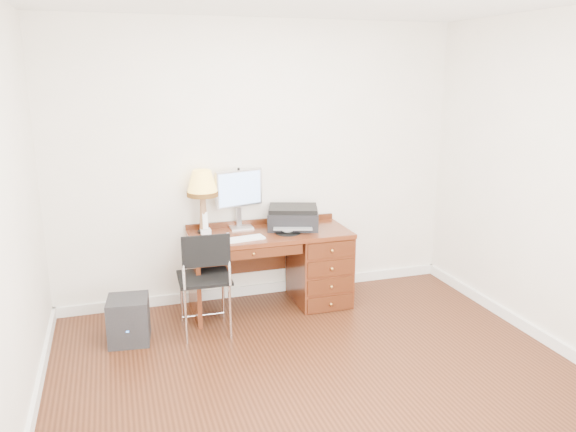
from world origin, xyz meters
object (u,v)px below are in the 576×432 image
object	(u,v)px
monitor	(240,192)
chair	(205,273)
printer	(293,217)
leg_lamp	(202,187)
equipment_box	(129,320)
phone	(205,227)
desk	(302,262)

from	to	relation	value
monitor	chair	distance (m)	0.97
monitor	printer	xyz separation A→B (m)	(0.48, -0.16, -0.25)
leg_lamp	equipment_box	bearing A→B (deg)	-145.19
printer	chair	bearing A→B (deg)	-134.15
monitor	phone	world-z (taller)	monitor
phone	monitor	bearing A→B (deg)	17.84
equipment_box	leg_lamp	bearing A→B (deg)	41.17
equipment_box	chair	bearing A→B (deg)	0.28
printer	phone	bearing A→B (deg)	-165.91
chair	equipment_box	distance (m)	0.75
monitor	printer	size ratio (longest dim) A/B	0.99
chair	equipment_box	size ratio (longest dim) A/B	2.41
desk	leg_lamp	bearing A→B (deg)	170.06
desk	chair	xyz separation A→B (m)	(-1.01, -0.42, 0.15)
printer	leg_lamp	xyz separation A→B (m)	(-0.85, 0.09, 0.33)
chair	leg_lamp	bearing A→B (deg)	83.05
phone	chair	world-z (taller)	phone
printer	equipment_box	xyz separation A→B (m)	(-1.59, -0.43, -0.66)
desk	equipment_box	xyz separation A→B (m)	(-1.66, -0.35, -0.22)
monitor	equipment_box	xyz separation A→B (m)	(-1.11, -0.59, -0.91)
desk	equipment_box	distance (m)	1.71
phone	chair	xyz separation A→B (m)	(-0.10, -0.55, -0.24)
leg_lamp	chair	bearing A→B (deg)	-99.04
monitor	chair	bearing A→B (deg)	-142.01
monitor	chair	xyz separation A→B (m)	(-0.46, -0.66, -0.54)
desk	chair	bearing A→B (deg)	-157.25
leg_lamp	equipment_box	world-z (taller)	leg_lamp
equipment_box	desk	bearing A→B (deg)	18.42
monitor	leg_lamp	bearing A→B (deg)	174.39
monitor	desk	bearing A→B (deg)	-40.15
phone	equipment_box	bearing A→B (deg)	-145.24
chair	equipment_box	xyz separation A→B (m)	(-0.65, 0.07, -0.37)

